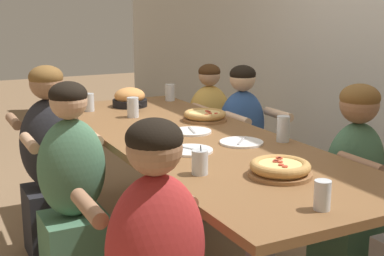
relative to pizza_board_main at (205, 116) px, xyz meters
name	(u,v)px	position (x,y,z in m)	size (l,w,h in m)	color
dining_table	(192,148)	(0.34, -0.27, -0.10)	(2.73, 0.94, 0.80)	brown
pizza_board_main	(205,116)	(0.00, 0.00, 0.00)	(0.29, 0.29, 0.06)	#996B42
pizza_board_second	(280,168)	(1.17, -0.26, 0.00)	(0.28, 0.28, 0.07)	#996B42
skillet_bowl	(130,98)	(-0.70, -0.26, 0.03)	(0.37, 0.26, 0.14)	black
empty_plate_a	(241,142)	(0.61, -0.10, -0.03)	(0.24, 0.24, 0.02)	white
empty_plate_b	(190,150)	(0.63, -0.42, -0.03)	(0.23, 0.23, 0.02)	white
empty_plate_c	(192,131)	(0.26, -0.23, -0.03)	(0.23, 0.23, 0.02)	white
cocktail_glass_blue	(200,163)	(0.98, -0.56, 0.02)	(0.07, 0.07, 0.14)	silver
drinking_glass_a	(322,195)	(1.56, -0.35, 0.02)	(0.06, 0.06, 0.11)	silver
drinking_glass_b	(133,109)	(-0.32, -0.38, 0.02)	(0.08, 0.08, 0.13)	silver
drinking_glass_c	(283,129)	(0.67, 0.12, 0.04)	(0.07, 0.07, 0.14)	silver
drinking_glass_d	(89,103)	(-0.65, -0.58, 0.02)	(0.07, 0.07, 0.13)	silver
drinking_glass_e	(170,94)	(-0.78, 0.11, 0.02)	(0.08, 0.08, 0.13)	silver
diner_far_midleft	(241,148)	(-0.21, 0.42, -0.32)	(0.51, 0.40, 1.12)	#2D5193
diner_near_center	(73,198)	(0.31, -0.96, -0.30)	(0.51, 0.40, 1.16)	#477556
diner_near_midleft	(51,169)	(-0.20, -0.96, -0.28)	(0.51, 0.40, 1.19)	#232328
diner_far_left	(209,137)	(-0.70, 0.42, -0.35)	(0.51, 0.40, 1.08)	gold
diner_far_midright	(354,194)	(0.93, 0.42, -0.30)	(0.51, 0.40, 1.13)	#477556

